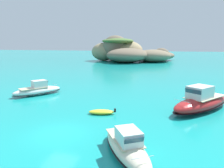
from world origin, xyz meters
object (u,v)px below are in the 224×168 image
motorboat_cream (127,146)px  dinghy_tender (102,112)px  motorboat_red (201,102)px  islet_large (120,51)px  islet_small (155,56)px  motorboat_white (38,90)px

motorboat_cream → dinghy_tender: bearing=119.9°
motorboat_cream → motorboat_red: 12.85m
islet_large → motorboat_cream: 78.85m
islet_large → dinghy_tender: size_ratio=12.15×
islet_large → dinghy_tender: 70.83m
islet_small → motorboat_cream: bearing=-86.5°
islet_small → dinghy_tender: size_ratio=10.28×
motorboat_red → dinghy_tender: (-9.95, -4.21, -0.69)m
islet_small → dinghy_tender: bearing=-89.6°
islet_small → motorboat_white: (-10.83, -65.49, -1.61)m
dinghy_tender → islet_large: bearing=102.4°
motorboat_red → dinghy_tender: 10.82m
islet_small → motorboat_cream: size_ratio=4.65×
motorboat_cream → motorboat_white: 20.07m
motorboat_cream → motorboat_white: size_ratio=0.93×
motorboat_red → motorboat_white: bearing=176.8°
motorboat_red → islet_small: bearing=98.9°
motorboat_white → dinghy_tender: 12.60m
islet_small → motorboat_white: 66.40m
dinghy_tender → islet_small: bearing=90.4°
motorboat_cream → motorboat_white: (-15.57, 12.67, 0.05)m
islet_large → motorboat_cream: islet_large is taller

